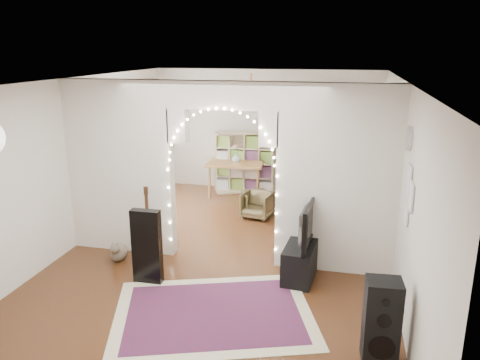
% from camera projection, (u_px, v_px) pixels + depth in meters
% --- Properties ---
extents(floor, '(7.50, 7.50, 0.00)m').
position_uv_depth(floor, '(224.00, 258.00, 7.27)').
color(floor, black).
rests_on(floor, ground).
extents(ceiling, '(5.00, 7.50, 0.02)m').
position_uv_depth(ceiling, '(222.00, 81.00, 6.53)').
color(ceiling, white).
rests_on(ceiling, wall_back).
extents(wall_back, '(5.00, 0.02, 2.70)m').
position_uv_depth(wall_back, '(266.00, 131.00, 10.42)').
color(wall_back, silver).
rests_on(wall_back, floor).
extents(wall_front, '(5.00, 0.02, 2.70)m').
position_uv_depth(wall_front, '(91.00, 305.00, 3.38)').
color(wall_front, silver).
rests_on(wall_front, floor).
extents(wall_left, '(0.02, 7.50, 2.70)m').
position_uv_depth(wall_left, '(71.00, 165.00, 7.43)').
color(wall_left, silver).
rests_on(wall_left, floor).
extents(wall_right, '(0.02, 7.50, 2.70)m').
position_uv_depth(wall_right, '(401.00, 185.00, 6.36)').
color(wall_right, silver).
rests_on(wall_right, floor).
extents(divider_wall, '(5.00, 0.20, 2.70)m').
position_uv_depth(divider_wall, '(223.00, 169.00, 6.88)').
color(divider_wall, silver).
rests_on(divider_wall, floor).
extents(fairy_lights, '(1.64, 0.04, 1.60)m').
position_uv_depth(fairy_lights, '(221.00, 163.00, 6.72)').
color(fairy_lights, '#FFEABF').
rests_on(fairy_lights, divider_wall).
extents(window, '(0.04, 1.20, 1.40)m').
position_uv_depth(window, '(124.00, 136.00, 9.08)').
color(window, white).
rests_on(window, wall_left).
extents(wall_clock, '(0.03, 0.31, 0.31)m').
position_uv_depth(wall_clock, '(410.00, 138.00, 5.60)').
color(wall_clock, white).
rests_on(wall_clock, wall_right).
extents(picture_frames, '(0.02, 0.50, 0.70)m').
position_uv_depth(picture_frames, '(409.00, 196.00, 5.39)').
color(picture_frames, white).
rests_on(picture_frames, wall_right).
extents(ceiling_fan, '(1.10, 1.10, 0.30)m').
position_uv_depth(ceiling_fan, '(251.00, 90.00, 8.49)').
color(ceiling_fan, '#B97D3D').
rests_on(ceiling_fan, ceiling).
extents(area_rug, '(2.85, 2.48, 0.02)m').
position_uv_depth(area_rug, '(214.00, 313.00, 5.73)').
color(area_rug, maroon).
rests_on(area_rug, floor).
extents(guitar_case, '(0.40, 0.14, 1.06)m').
position_uv_depth(guitar_case, '(147.00, 247.00, 6.38)').
color(guitar_case, black).
rests_on(guitar_case, floor).
extents(acoustic_guitar, '(0.42, 0.20, 1.00)m').
position_uv_depth(acoustic_guitar, '(148.00, 234.00, 7.06)').
color(acoustic_guitar, tan).
rests_on(acoustic_guitar, floor).
extents(tabby_cat, '(0.27, 0.54, 0.36)m').
position_uv_depth(tabby_cat, '(119.00, 252.00, 7.13)').
color(tabby_cat, brown).
rests_on(tabby_cat, floor).
extents(floor_speaker, '(0.37, 0.34, 0.91)m').
position_uv_depth(floor_speaker, '(381.00, 322.00, 4.76)').
color(floor_speaker, black).
rests_on(floor_speaker, floor).
extents(media_console, '(0.48, 1.03, 0.50)m').
position_uv_depth(media_console, '(301.00, 258.00, 6.66)').
color(media_console, black).
rests_on(media_console, floor).
extents(tv, '(0.23, 1.08, 0.62)m').
position_uv_depth(tv, '(303.00, 222.00, 6.51)').
color(tv, black).
rests_on(tv, media_console).
extents(bookcase, '(1.34, 0.85, 1.36)m').
position_uv_depth(bookcase, '(245.00, 162.00, 10.46)').
color(bookcase, beige).
rests_on(bookcase, floor).
extents(dining_table, '(1.25, 0.88, 0.76)m').
position_uv_depth(dining_table, '(236.00, 165.00, 10.15)').
color(dining_table, olive).
rests_on(dining_table, floor).
extents(flower_vase, '(0.20, 0.20, 0.19)m').
position_uv_depth(flower_vase, '(236.00, 158.00, 10.11)').
color(flower_vase, white).
rests_on(flower_vase, dining_table).
extents(dining_chair_left, '(0.62, 0.63, 0.49)m').
position_uv_depth(dining_chair_left, '(257.00, 205.00, 8.93)').
color(dining_chair_left, '#4F4327').
rests_on(dining_chair_left, floor).
extents(dining_chair_right, '(0.65, 0.66, 0.46)m').
position_uv_depth(dining_chair_right, '(256.00, 203.00, 9.13)').
color(dining_chair_right, '#4F4327').
rests_on(dining_chair_right, floor).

